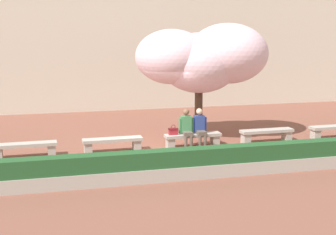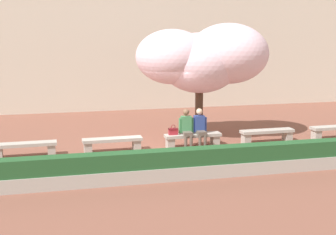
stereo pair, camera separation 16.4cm
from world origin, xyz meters
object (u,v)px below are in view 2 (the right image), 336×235
Objects in this scene: stone_bench_near_east at (193,138)px; cherry_tree_main at (203,58)px; stone_bench_center at (112,142)px; handbag at (173,131)px; stone_bench_near_west at (25,147)px; stone_bench_far_east at (336,130)px; person_seated_right at (200,126)px; stone_bench_east_end at (267,134)px; person_seated_left at (187,127)px.

stone_bench_near_east is 2.95m from cherry_tree_main.
handbag is (2.01, 0.01, 0.27)m from stone_bench_center.
stone_bench_near_west is 0.41× the size of cherry_tree_main.
stone_bench_far_east is 0.41× the size of cherry_tree_main.
person_seated_right reaches higher than stone_bench_near_west.
stone_bench_center is 4.44m from cherry_tree_main.
stone_bench_center is at bearing 180.00° from stone_bench_east_end.
person_seated_right is at bearing -1.05° from stone_bench_center.
person_seated_right is (-5.16, -0.05, 0.39)m from stone_bench_far_east.
stone_bench_east_end is at bearing 1.25° from person_seated_right.
stone_bench_near_east is at bearing 0.00° from stone_bench_center.
person_seated_right is 3.81× the size of handbag.
cherry_tree_main is at bearing 11.64° from stone_bench_near_west.
stone_bench_near_west is 1.49× the size of person_seated_right.
cherry_tree_main reaches higher than person_seated_right.
stone_bench_east_end is 1.49× the size of person_seated_left.
handbag is at bearing 172.13° from person_seated_left.
cherry_tree_main is at bearing 147.72° from stone_bench_east_end.
handbag is at bearing 179.31° from stone_bench_near_east.
stone_bench_near_west is at bearing 180.00° from stone_bench_far_east.
stone_bench_near_east is 0.46m from person_seated_right.
handbag is (-0.45, 0.06, -0.12)m from person_seated_left.
stone_bench_far_east is 5.65× the size of handbag.
stone_bench_near_east is 5.38m from stone_bench_far_east.
stone_bench_near_east is at bearing 180.00° from stone_bench_east_end.
stone_bench_center is 2.69m from stone_bench_near_east.
person_seated_left reaches higher than handbag.
stone_bench_east_end is 0.41× the size of cherry_tree_main.
stone_bench_center is (2.69, 0.00, 0.00)m from stone_bench_near_west.
stone_bench_center is at bearing 178.95° from person_seated_right.
stone_bench_near_west is 8.08m from stone_bench_east_end.
cherry_tree_main is (0.71, 1.25, 2.57)m from stone_bench_near_east.
stone_bench_near_west is at bearing 180.00° from stone_bench_center.
stone_bench_east_end is 1.00× the size of stone_bench_far_east.
stone_bench_near_east is (2.69, 0.00, 0.00)m from stone_bench_center.
person_seated_left is 1.00× the size of person_seated_right.
cherry_tree_main reaches higher than stone_bench_east_end.
person_seated_right is (-2.46, -0.05, 0.39)m from stone_bench_east_end.
cherry_tree_main is (6.09, 1.25, 2.57)m from stone_bench_near_west.
stone_bench_far_east is at bearing 0.54° from person_seated_left.
stone_bench_east_end is at bearing 1.05° from person_seated_left.
stone_bench_east_end is at bearing 0.00° from stone_bench_near_east.
person_seated_right is at bearing -0.55° from stone_bench_near_west.
stone_bench_east_end is (8.08, 0.00, 0.00)m from stone_bench_near_west.
stone_bench_near_west is at bearing -179.90° from handbag.
stone_bench_near_east is at bearing 166.82° from person_seated_right.
handbag is at bearing 0.10° from stone_bench_near_west.
person_seated_left is 0.28× the size of cherry_tree_main.
stone_bench_far_east is 5.63m from person_seated_left.
cherry_tree_main reaches higher than stone_bench_far_east.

